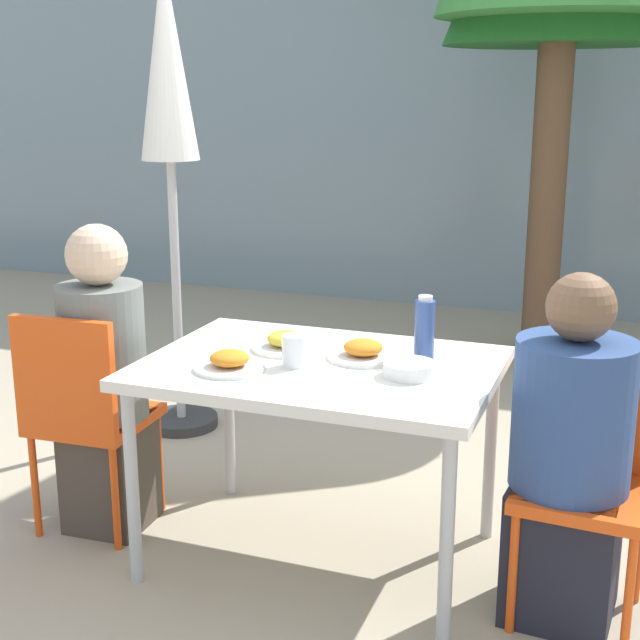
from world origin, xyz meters
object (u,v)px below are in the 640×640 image
chair_left (82,406)px  closed_umbrella (168,99)px  person_left (105,386)px  bottle (425,329)px  drinking_cup (294,351)px  salad_bowl (409,369)px  chair_right (589,460)px  person_right (569,463)px

chair_left → closed_umbrella: 1.56m
person_left → bottle: bearing=7.0°
drinking_cup → salad_bowl: bearing=4.5°
person_left → chair_right: (1.75, 0.06, -0.06)m
person_right → person_left: bearing=3.4°
person_right → drinking_cup: person_right is taller
chair_left → drinking_cup: chair_left is taller
chair_left → closed_umbrella: closed_umbrella is taller
drinking_cup → closed_umbrella: bearing=134.8°
chair_right → bottle: 0.69m
closed_umbrella → bottle: 1.81m
person_right → bottle: 0.65m
person_left → drinking_cup: size_ratio=10.88×
salad_bowl → person_right: bearing=-2.1°
person_right → closed_umbrella: closed_umbrella is taller
chair_right → person_right: (-0.06, -0.08, 0.01)m
person_left → closed_umbrella: 1.47m
chair_left → chair_right: 1.80m
person_right → salad_bowl: person_right is taller
chair_right → salad_bowl: chair_right is taller
person_left → salad_bowl: bearing=-2.7°
person_right → drinking_cup: 0.95m
chair_left → person_right: person_right is taller
person_right → bottle: size_ratio=4.98×
closed_umbrella → chair_right: bearing=-25.5°
chair_right → closed_umbrella: closed_umbrella is taller
chair_left → person_right: 1.74m
drinking_cup → salad_bowl: (0.39, 0.03, -0.03)m
person_right → salad_bowl: bearing=1.9°
chair_left → salad_bowl: chair_left is taller
person_left → person_right: size_ratio=1.05×
closed_umbrella → salad_bowl: (1.43, -1.01, -0.84)m
closed_umbrella → salad_bowl: closed_umbrella is taller
chair_right → bottle: bottle is taller
closed_umbrella → drinking_cup: size_ratio=20.69×
person_left → bottle: size_ratio=5.21×
person_left → drinking_cup: bearing=-5.0°
closed_umbrella → person_left: bearing=-75.7°
chair_right → drinking_cup: (-0.97, -0.09, 0.28)m
person_right → bottle: (-0.52, 0.22, 0.33)m
chair_left → person_right: (1.74, 0.06, 0.01)m
person_right → closed_umbrella: 2.46m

